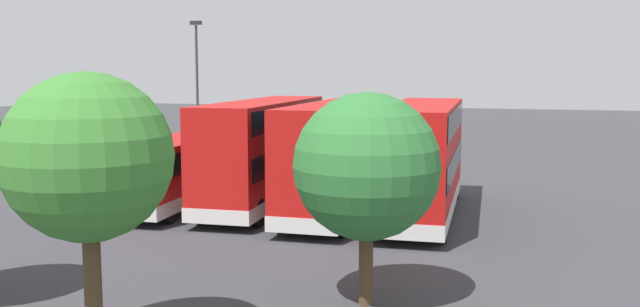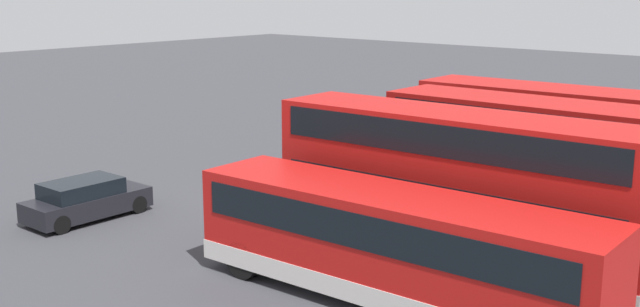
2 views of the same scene
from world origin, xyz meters
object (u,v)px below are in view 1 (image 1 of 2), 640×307
Objects in this scene: bus_double_decker_second at (338,155)px; bus_double_decker_third at (264,149)px; bus_double_decker_near_end at (423,156)px; lamp_post_tall at (197,81)px; car_hatchback_silver at (264,153)px; bus_single_deck_fourth at (188,166)px.

bus_double_decker_third is at bearing -14.60° from bus_double_decker_second.
lamp_post_tall reaches higher than bus_double_decker_near_end.
bus_double_decker_second is 1.18× the size of lamp_post_tall.
bus_double_decker_third is (3.59, -0.93, 0.00)m from bus_double_decker_second.
car_hatchback_silver is at bearing -69.00° from bus_double_decker_third.
bus_double_decker_third reaches higher than bus_single_deck_fourth.
bus_double_decker_near_end is 0.99× the size of bus_double_decker_third.
bus_double_decker_second is 0.91× the size of bus_single_deck_fourth.
lamp_post_tall is at bearing -53.05° from bus_double_decker_third.
car_hatchback_silver is (4.67, -12.16, -1.75)m from bus_double_decker_third.
bus_double_decker_near_end reaches higher than car_hatchback_silver.
bus_single_deck_fourth reaches higher than car_hatchback_silver.
bus_double_decker_third is 13.14m from car_hatchback_silver.
bus_double_decker_near_end is 20.55m from lamp_post_tall.
bus_double_decker_near_end is 1.28× the size of lamp_post_tall.
lamp_post_tall is (12.68, -13.02, 2.70)m from bus_double_decker_second.
bus_double_decker_near_end is 6.99m from bus_double_decker_third.
bus_double_decker_near_end is 10.52m from bus_single_deck_fourth.
bus_double_decker_third is 3.62m from bus_single_deck_fourth.
bus_single_deck_fourth is at bearing -0.67° from bus_double_decker_near_end.
bus_double_decker_near_end is 1.08× the size of bus_double_decker_second.
bus_double_decker_third is at bearing -175.05° from bus_single_deck_fourth.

